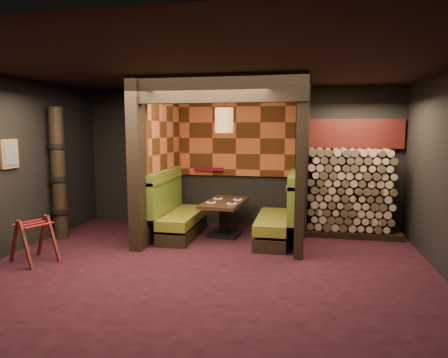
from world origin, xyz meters
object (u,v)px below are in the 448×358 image
dining_table (225,213)px  pendant_lamp (224,120)px  luggage_rack (34,238)px  totem_column (58,174)px  booth_bench_left (178,215)px  firewood_stack (354,193)px  booth_bench_right (279,219)px

dining_table → pendant_lamp: (0.00, -0.05, 1.73)m
luggage_rack → totem_column: 1.60m
booth_bench_left → firewood_stack: firewood_stack is taller
dining_table → totem_column: (-2.95, -0.74, 0.76)m
pendant_lamp → totem_column: bearing=-166.9°
pendant_lamp → luggage_rack: bearing=-141.8°
booth_bench_left → luggage_rack: size_ratio=1.99×
totem_column → firewood_stack: bearing=13.2°
dining_table → totem_column: 3.14m
firewood_stack → booth_bench_right: bearing=-152.7°
booth_bench_left → booth_bench_right: size_ratio=1.00×
booth_bench_left → totem_column: totem_column is taller
booth_bench_right → totem_column: 4.10m
dining_table → pendant_lamp: pendant_lamp is taller
booth_bench_right → pendant_lamp: size_ratio=1.75×
booth_bench_left → totem_column: 2.30m
booth_bench_right → pendant_lamp: pendant_lamp is taller
luggage_rack → dining_table: bearing=38.9°
pendant_lamp → luggage_rack: (-2.54, -2.00, -1.80)m
booth_bench_left → totem_column: bearing=-165.2°
booth_bench_left → luggage_rack: 2.50m
booth_bench_right → totem_column: (-3.98, -0.55, 0.79)m
booth_bench_right → booth_bench_left: bearing=180.0°
booth_bench_right → dining_table: bearing=169.6°
booth_bench_right → luggage_rack: bearing=-152.4°
booth_bench_left → firewood_stack: (3.25, 0.70, 0.42)m
booth_bench_left → pendant_lamp: size_ratio=1.75×
pendant_lamp → firewood_stack: (2.38, 0.56, -1.34)m
booth_bench_left → pendant_lamp: (0.87, 0.14, 1.76)m
luggage_rack → firewood_stack: firewood_stack is taller
dining_table → totem_column: totem_column is taller
booth_bench_left → firewood_stack: bearing=12.2°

